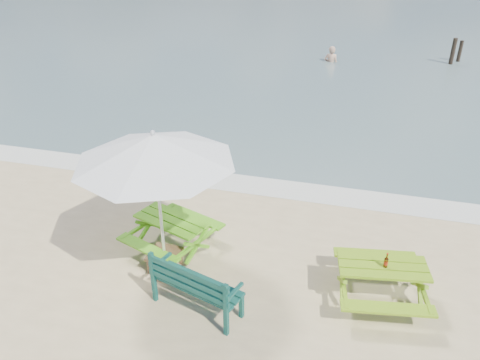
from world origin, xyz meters
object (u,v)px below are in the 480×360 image
(side_table, at_px, (165,260))
(beer_bottle, at_px, (386,262))
(swimmer, at_px, (331,65))
(picnic_table_left, at_px, (172,234))
(park_bench, at_px, (197,294))
(patio_umbrella, at_px, (154,148))
(picnic_table_right, at_px, (380,282))

(side_table, height_order, beer_bottle, beer_bottle)
(beer_bottle, height_order, swimmer, beer_bottle)
(beer_bottle, bearing_deg, picnic_table_left, 173.73)
(side_table, bearing_deg, picnic_table_left, 98.68)
(park_bench, height_order, patio_umbrella, patio_umbrella)
(beer_bottle, bearing_deg, patio_umbrella, -177.33)
(park_bench, xyz_separation_m, side_table, (-0.94, 0.83, -0.11))
(swimmer, bearing_deg, picnic_table_left, -96.06)
(swimmer, bearing_deg, park_bench, -92.11)
(patio_umbrella, bearing_deg, picnic_table_right, 3.13)
(patio_umbrella, distance_m, swimmer, 16.52)
(picnic_table_right, xyz_separation_m, swimmer, (-2.29, 16.02, -0.51))
(picnic_table_right, bearing_deg, park_bench, -160.39)
(patio_umbrella, bearing_deg, picnic_table_left, 98.68)
(picnic_table_right, distance_m, patio_umbrella, 4.40)
(side_table, bearing_deg, park_bench, -41.52)
(park_bench, distance_m, side_table, 1.25)
(picnic_table_left, relative_size, picnic_table_right, 1.08)
(park_bench, bearing_deg, patio_umbrella, 138.48)
(picnic_table_left, bearing_deg, picnic_table_right, -5.89)
(park_bench, bearing_deg, picnic_table_right, 19.61)
(patio_umbrella, bearing_deg, park_bench, -41.52)
(picnic_table_left, bearing_deg, patio_umbrella, -81.32)
(picnic_table_left, distance_m, side_table, 0.64)
(picnic_table_left, xyz_separation_m, park_bench, (1.03, -1.45, -0.03))
(side_table, height_order, swimmer, swimmer)
(park_bench, distance_m, swimmer, 17.08)
(picnic_table_left, height_order, side_table, picnic_table_left)
(patio_umbrella, bearing_deg, beer_bottle, 2.67)
(swimmer, bearing_deg, side_table, -95.51)
(swimmer, bearing_deg, picnic_table_right, -81.88)
(side_table, relative_size, beer_bottle, 2.11)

